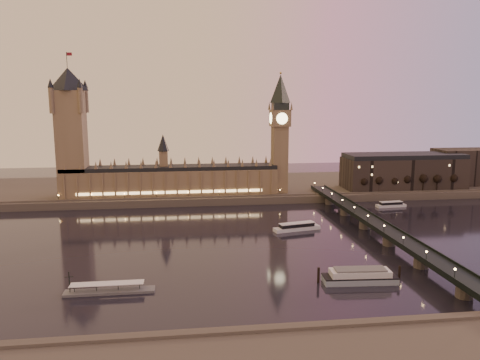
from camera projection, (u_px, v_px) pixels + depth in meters
The scene contains 18 objects.
ground at pixel (234, 242), 288.83m from camera, with size 700.00×700.00×0.00m, color black.
far_embankment at pixel (245, 187), 453.38m from camera, with size 560.00×130.00×6.00m, color #423D35.
palace_of_westminster at pixel (171, 177), 398.41m from camera, with size 180.00×26.62×52.00m.
victoria_tower at pixel (71, 126), 380.96m from camera, with size 31.68×31.68×118.00m.
big_ben at pixel (280, 126), 403.03m from camera, with size 17.68×17.68×104.00m.
westminster_bridge at pixel (376, 228), 299.37m from camera, with size 13.20×260.00×15.30m.
city_block at pixel (425, 169), 437.46m from camera, with size 155.00×45.00×34.00m.
bare_tree_0 at pixel (362, 182), 408.44m from camera, with size 6.51×6.51×13.23m.
bare_tree_1 at pixel (378, 181), 410.21m from camera, with size 6.51×6.51×13.23m.
bare_tree_2 at pixel (393, 181), 411.97m from camera, with size 6.51×6.51×13.23m.
bare_tree_3 at pixel (408, 181), 413.74m from camera, with size 6.51×6.51×13.23m.
bare_tree_4 at pixel (423, 180), 415.51m from camera, with size 6.51×6.51×13.23m.
bare_tree_5 at pixel (438, 180), 417.27m from camera, with size 6.51×6.51×13.23m.
bare_tree_6 at pixel (453, 180), 419.04m from camera, with size 6.51×6.51×13.23m.
cruise_boat_a at pixel (297, 227), 314.13m from camera, with size 32.99×13.81×5.16m.
cruise_boat_b at pixel (391, 204), 382.58m from camera, with size 25.20×8.30×4.57m.
moored_barge at pixel (360, 276), 224.01m from camera, with size 40.82×12.24×7.50m.
pontoon_pier at pixel (109, 290), 212.48m from camera, with size 40.50×6.75×10.80m.
Camera 1 is at (-31.64, -276.41, 86.59)m, focal length 35.00 mm.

